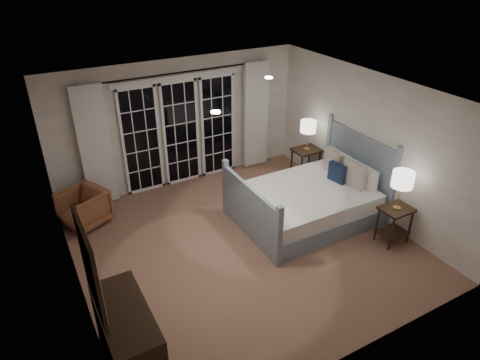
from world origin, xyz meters
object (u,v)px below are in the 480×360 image
nightstand_left (394,220)px  lamp_right (308,127)px  dresser (129,339)px  bed (309,201)px  armchair (84,208)px  nightstand_right (306,160)px  lamp_left (403,180)px

nightstand_left → lamp_right: lamp_right is taller
dresser → lamp_right: bearing=31.3°
bed → lamp_right: 1.64m
armchair → nightstand_right: bearing=56.9°
nightstand_left → armchair: bearing=145.5°
lamp_left → lamp_right: 2.41m
nightstand_right → dresser: (-4.43, -2.70, -0.02)m
lamp_left → dresser: lamp_left is taller
lamp_left → nightstand_left: bearing=0.0°
dresser → nightstand_left: bearing=3.8°
bed → nightstand_left: (0.76, -1.24, 0.08)m
nightstand_right → lamp_right: lamp_right is taller
nightstand_right → bed: bearing=-124.0°
nightstand_left → lamp_right: bearing=89.4°
nightstand_right → armchair: bearing=172.9°
bed → nightstand_left: bearing=-58.2°
lamp_left → nightstand_right: bearing=89.4°
armchair → dresser: 3.24m
lamp_right → nightstand_right: bearing=-135.0°
nightstand_right → armchair: (-4.30, 0.53, -0.13)m
nightstand_right → dresser: dresser is taller
lamp_right → armchair: lamp_right is taller
nightstand_right → dresser: bearing=-148.7°
bed → dresser: bearing=-157.3°
armchair → dresser: (-0.13, -3.23, 0.11)m
nightstand_left → lamp_right: size_ratio=1.06×
bed → lamp_left: bearing=-58.2°
nightstand_right → lamp_left: size_ratio=1.07×
nightstand_left → dresser: dresser is taller
nightstand_right → armchair: 4.34m
nightstand_left → bed: bearing=121.8°
lamp_right → dresser: bearing=-148.7°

